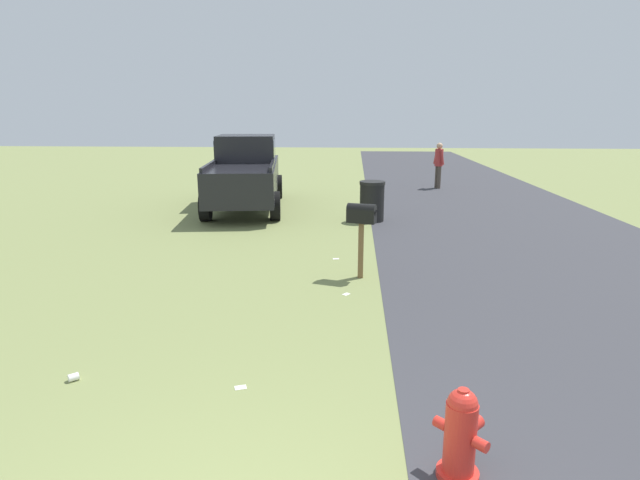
# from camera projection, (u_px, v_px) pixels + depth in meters

# --- Properties ---
(road_asphalt) EXTENTS (60.00, 6.52, 0.01)m
(road_asphalt) POSITION_uv_depth(u_px,v_px,m) (583.00, 287.00, 8.17)
(road_asphalt) COLOR #38383D
(road_asphalt) RESTS_ON ground
(fire_hydrant) EXTENTS (0.41, 0.41, 0.75)m
(fire_hydrant) POSITION_uv_depth(u_px,v_px,m) (461.00, 435.00, 3.83)
(fire_hydrant) COLOR red
(fire_hydrant) RESTS_ON ground
(mailbox) EXTENTS (0.33, 0.51, 1.28)m
(mailbox) POSITION_uv_depth(u_px,v_px,m) (361.00, 219.00, 8.43)
(mailbox) COLOR brown
(mailbox) RESTS_ON ground
(pickup_truck) EXTENTS (5.67, 2.59, 2.09)m
(pickup_truck) POSITION_uv_depth(u_px,v_px,m) (246.00, 170.00, 14.93)
(pickup_truck) COLOR black
(pickup_truck) RESTS_ON ground
(trash_bin) EXTENTS (0.66, 0.66, 1.04)m
(trash_bin) POSITION_uv_depth(u_px,v_px,m) (372.00, 201.00, 13.09)
(trash_bin) COLOR black
(trash_bin) RESTS_ON ground
(pedestrian) EXTENTS (0.45, 0.34, 1.67)m
(pedestrian) POSITION_uv_depth(u_px,v_px,m) (439.00, 162.00, 18.73)
(pedestrian) COLOR #4C4238
(pedestrian) RESTS_ON ground
(litter_wrapper_near_hydrant) EXTENTS (0.15, 0.14, 0.01)m
(litter_wrapper_near_hydrant) POSITION_uv_depth(u_px,v_px,m) (346.00, 294.00, 7.86)
(litter_wrapper_near_hydrant) COLOR silver
(litter_wrapper_near_hydrant) RESTS_ON ground
(litter_cup_by_mailbox) EXTENTS (0.13, 0.13, 0.08)m
(litter_cup_by_mailbox) POSITION_uv_depth(u_px,v_px,m) (74.00, 377.00, 5.32)
(litter_cup_by_mailbox) COLOR white
(litter_cup_by_mailbox) RESTS_ON ground
(litter_wrapper_far_scatter) EXTENTS (0.10, 0.13, 0.01)m
(litter_wrapper_far_scatter) POSITION_uv_depth(u_px,v_px,m) (336.00, 259.00, 9.77)
(litter_wrapper_far_scatter) COLOR silver
(litter_wrapper_far_scatter) RESTS_ON ground
(litter_wrapper_midfield_b) EXTENTS (0.12, 0.14, 0.01)m
(litter_wrapper_midfield_b) POSITION_uv_depth(u_px,v_px,m) (241.00, 387.00, 5.19)
(litter_wrapper_midfield_b) COLOR silver
(litter_wrapper_midfield_b) RESTS_ON ground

